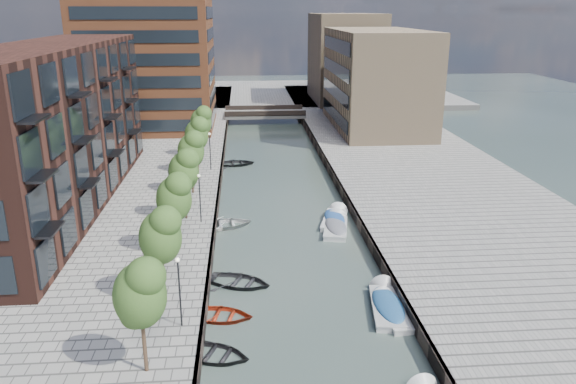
{
  "coord_description": "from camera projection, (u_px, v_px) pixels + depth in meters",
  "views": [
    {
      "loc": [
        -3.48,
        -19.78,
        17.77
      ],
      "look_at": [
        0.0,
        23.77,
        3.5
      ],
      "focal_mm": 35.0,
      "sensor_mm": 36.0,
      "label": 1
    }
  ],
  "objects": [
    {
      "name": "lamp_1",
      "position": [
        200.0,
        193.0,
        45.62
      ],
      "size": [
        0.24,
        0.24,
        4.12
      ],
      "color": "black",
      "rests_on": "quay_left"
    },
    {
      "name": "sloop_2",
      "position": [
        220.0,
        318.0,
        33.87
      ],
      "size": [
        4.58,
        3.71,
        0.84
      ],
      "primitive_type": "imported",
      "rotation": [
        0.0,
        0.0,
        1.35
      ],
      "color": "#9E2811",
      "rests_on": "ground"
    },
    {
      "name": "motorboat_0",
      "position": [
        387.0,
        304.0,
        35.03
      ],
      "size": [
        2.61,
        5.73,
        1.84
      ],
      "color": "#B0B1AF",
      "rests_on": "ground"
    },
    {
      "name": "tree_5",
      "position": [
        196.0,
        133.0,
        59.18
      ],
      "size": [
        2.5,
        2.5,
        5.95
      ],
      "color": "#382619",
      "rests_on": "quay_left"
    },
    {
      "name": "car",
      "position": [
        349.0,
        126.0,
        81.33
      ],
      "size": [
        2.06,
        3.65,
        1.17
      ],
      "primitive_type": "imported",
      "rotation": [
        0.0,
        0.0,
        -0.21
      ],
      "color": "silver",
      "rests_on": "quay_right"
    },
    {
      "name": "far_closure",
      "position": [
        259.0,
        94.0,
        119.12
      ],
      "size": [
        80.0,
        40.0,
        1.0
      ],
      "primitive_type": "cube",
      "color": "gray",
      "rests_on": "ground"
    },
    {
      "name": "tan_block_far",
      "position": [
        345.0,
        58.0,
        106.32
      ],
      "size": [
        12.0,
        20.0,
        16.0
      ],
      "primitive_type": "cube",
      "color": "tan",
      "rests_on": "quay_right"
    },
    {
      "name": "quay_wall_left",
      "position": [
        221.0,
        174.0,
        61.8
      ],
      "size": [
        0.25,
        140.0,
        1.0
      ],
      "primitive_type": "cube",
      "color": "#332823",
      "rests_on": "ground"
    },
    {
      "name": "lamp_2",
      "position": [
        210.0,
        147.0,
        60.79
      ],
      "size": [
        0.24,
        0.24,
        4.12
      ],
      "color": "black",
      "rests_on": "quay_left"
    },
    {
      "name": "tree_2",
      "position": [
        174.0,
        196.0,
        39.28
      ],
      "size": [
        2.5,
        2.5,
        5.95
      ],
      "color": "#382619",
      "rests_on": "quay_left"
    },
    {
      "name": "bridge",
      "position": [
        265.0,
        114.0,
        92.31
      ],
      "size": [
        13.0,
        6.0,
        1.3
      ],
      "color": "gray",
      "rests_on": "ground"
    },
    {
      "name": "tree_3",
      "position": [
        183.0,
        169.0,
        45.92
      ],
      "size": [
        2.5,
        2.5,
        5.95
      ],
      "color": "#382619",
      "rests_on": "quay_left"
    },
    {
      "name": "sloop_1",
      "position": [
        239.0,
        285.0,
        37.96
      ],
      "size": [
        5.34,
        4.68,
        0.92
      ],
      "primitive_type": "imported",
      "rotation": [
        0.0,
        0.0,
        1.17
      ],
      "color": "#232326",
      "rests_on": "ground"
    },
    {
      "name": "sloop_0",
      "position": [
        214.0,
        357.0,
        30.06
      ],
      "size": [
        4.89,
        4.23,
        0.85
      ],
      "primitive_type": "imported",
      "rotation": [
        0.0,
        0.0,
        1.2
      ],
      "color": "black",
      "rests_on": "ground"
    },
    {
      "name": "motorboat_2",
      "position": [
        391.0,
        311.0,
        34.5
      ],
      "size": [
        1.96,
        4.64,
        1.51
      ],
      "color": "#B1B1AF",
      "rests_on": "ground"
    },
    {
      "name": "tower",
      "position": [
        146.0,
        22.0,
        79.85
      ],
      "size": [
        18.0,
        18.0,
        30.0
      ],
      "primitive_type": "cube",
      "color": "brown",
      "rests_on": "quay_left"
    },
    {
      "name": "sloop_3",
      "position": [
        224.0,
        227.0,
        48.01
      ],
      "size": [
        5.43,
        4.32,
        1.01
      ],
      "primitive_type": "imported",
      "rotation": [
        0.0,
        0.0,
        1.76
      ],
      "color": "silver",
      "rests_on": "ground"
    },
    {
      "name": "sloop_4",
      "position": [
        235.0,
        165.0,
        67.05
      ],
      "size": [
        4.88,
        3.66,
        0.96
      ],
      "primitive_type": "imported",
      "rotation": [
        0.0,
        0.0,
        1.65
      ],
      "color": "black",
      "rests_on": "ground"
    },
    {
      "name": "tree_4",
      "position": [
        191.0,
        149.0,
        52.55
      ],
      "size": [
        2.5,
        2.5,
        5.95
      ],
      "color": "#382619",
      "rests_on": "quay_left"
    },
    {
      "name": "lamp_0",
      "position": [
        179.0,
        285.0,
        30.46
      ],
      "size": [
        0.24,
        0.24,
        4.12
      ],
      "color": "black",
      "rests_on": "quay_left"
    },
    {
      "name": "apartment_block",
      "position": [
        54.0,
        127.0,
        48.95
      ],
      "size": [
        8.0,
        38.0,
        14.0
      ],
      "primitive_type": "cube",
      "color": "#331913",
      "rests_on": "quay_left"
    },
    {
      "name": "tree_6",
      "position": [
        201.0,
        121.0,
        65.81
      ],
      "size": [
        2.5,
        2.5,
        5.95
      ],
      "color": "#382619",
      "rests_on": "quay_left"
    },
    {
      "name": "motorboat_3",
      "position": [
        335.0,
        219.0,
        49.35
      ],
      "size": [
        3.19,
        5.58,
        1.76
      ],
      "color": "silver",
      "rests_on": "ground"
    },
    {
      "name": "quay_right",
      "position": [
        417.0,
        169.0,
        63.48
      ],
      "size": [
        20.0,
        140.0,
        1.0
      ],
      "primitive_type": "cube",
      "color": "gray",
      "rests_on": "ground"
    },
    {
      "name": "water",
      "position": [
        276.0,
        177.0,
        62.42
      ],
      "size": [
        300.0,
        300.0,
        0.0
      ],
      "primitive_type": "plane",
      "color": "#38473F",
      "rests_on": "ground"
    },
    {
      "name": "tan_block_near",
      "position": [
        376.0,
        79.0,
        82.0
      ],
      "size": [
        12.0,
        25.0,
        14.0
      ],
      "primitive_type": "cube",
      "color": "tan",
      "rests_on": "quay_right"
    },
    {
      "name": "quay_wall_right",
      "position": [
        331.0,
        171.0,
        62.73
      ],
      "size": [
        0.25,
        140.0,
        1.0
      ],
      "primitive_type": "cube",
      "color": "#332823",
      "rests_on": "ground"
    },
    {
      "name": "tree_1",
      "position": [
        160.0,
        234.0,
        32.65
      ],
      "size": [
        2.5,
        2.5,
        5.95
      ],
      "color": "#382619",
      "rests_on": "quay_left"
    },
    {
      "name": "tree_0",
      "position": [
        140.0,
        291.0,
        26.02
      ],
      "size": [
        2.5,
        2.5,
        5.95
      ],
      "color": "#382619",
      "rests_on": "quay_left"
    },
    {
      "name": "motorboat_4",
      "position": [
        336.0,
        226.0,
        47.62
      ],
      "size": [
        2.84,
        5.6,
        1.78
      ],
      "color": "beige",
      "rests_on": "ground"
    }
  ]
}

